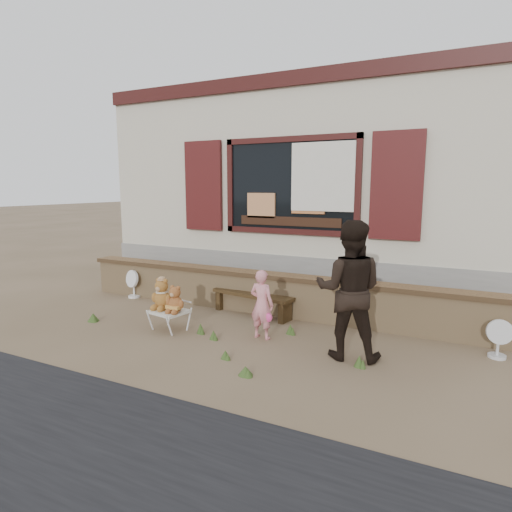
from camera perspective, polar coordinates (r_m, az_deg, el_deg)
The scene contains 12 objects.
ground at distance 6.20m, azimuth -2.49°, elevation -9.97°, with size 80.00×80.00×0.00m, color brown.
shopfront at distance 10.03m, azimuth 10.01°, elevation 8.88°, with size 8.04×5.13×4.00m.
brick_wall at distance 6.96m, azimuth 1.46°, elevation -4.88°, with size 7.10×0.36×0.67m.
bench at distance 6.87m, azimuth -0.50°, elevation -5.73°, with size 1.45×0.54×0.36m.
folding_chair at distance 6.28m, azimuth -11.49°, elevation -7.35°, with size 0.55×0.51×0.29m.
teddy_bear_left at distance 6.32m, azimuth -12.40°, elevation -4.87°, with size 0.33×0.29×0.46m, color brown, non-canonical shape.
teddy_bear_right at distance 6.12m, azimuth -10.68°, elevation -5.59°, with size 0.29×0.25×0.39m, color brown, non-canonical shape.
child at distance 5.79m, azimuth 0.77°, elevation -6.46°, with size 0.35×0.23×0.95m, color pink.
adult at distance 5.19m, azimuth 12.31°, elevation -4.45°, with size 0.81×0.63×1.66m, color black.
fan_left at distance 8.25m, azimuth -15.99°, elevation -3.57°, with size 0.33×0.22×0.52m.
fan_right at distance 5.97m, azimuth 29.61°, elevation -9.53°, with size 0.31×0.20×0.48m.
grass_tufts at distance 5.78m, azimuth -6.12°, elevation -10.81°, with size 4.19×1.60×0.15m.
Camera 1 is at (2.83, -5.13, 2.04)m, focal length 30.00 mm.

